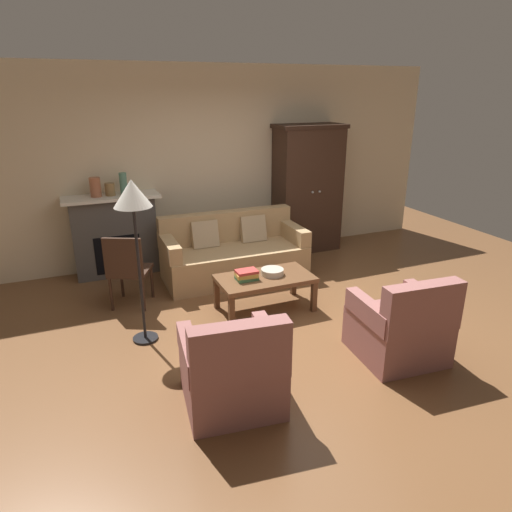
{
  "coord_description": "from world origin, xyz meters",
  "views": [
    {
      "loc": [
        -2.11,
        -4.04,
        2.47
      ],
      "look_at": [
        -0.07,
        0.8,
        0.55
      ],
      "focal_mm": 32.38,
      "sensor_mm": 36.0,
      "label": 1
    }
  ],
  "objects": [
    {
      "name": "ground_plane",
      "position": [
        0.0,
        0.0,
        0.0
      ],
      "size": [
        9.6,
        9.6,
        0.0
      ],
      "primitive_type": "plane",
      "color": "brown"
    },
    {
      "name": "back_wall",
      "position": [
        0.0,
        2.55,
        1.4
      ],
      "size": [
        7.2,
        0.1,
        2.8
      ],
      "primitive_type": "cube",
      "color": "beige",
      "rests_on": "ground"
    },
    {
      "name": "fireplace",
      "position": [
        -1.55,
        2.3,
        0.57
      ],
      "size": [
        1.26,
        0.48,
        1.12
      ],
      "color": "#4C4947",
      "rests_on": "ground"
    },
    {
      "name": "armoire",
      "position": [
        1.4,
        2.22,
        0.98
      ],
      "size": [
        1.06,
        0.57,
        1.96
      ],
      "color": "#382319",
      "rests_on": "ground"
    },
    {
      "name": "couch",
      "position": [
        -0.09,
        1.56,
        0.32
      ],
      "size": [
        1.93,
        0.88,
        0.86
      ],
      "color": "tan",
      "rests_on": "ground"
    },
    {
      "name": "coffee_table",
      "position": [
        -0.1,
        0.45,
        0.37
      ],
      "size": [
        1.1,
        0.6,
        0.42
      ],
      "color": "brown",
      "rests_on": "ground"
    },
    {
      "name": "fruit_bowl",
      "position": [
        0.0,
        0.47,
        0.46
      ],
      "size": [
        0.26,
        0.26,
        0.07
      ],
      "primitive_type": "cylinder",
      "color": "beige",
      "rests_on": "coffee_table"
    },
    {
      "name": "book_stack",
      "position": [
        -0.33,
        0.45,
        0.48
      ],
      "size": [
        0.25,
        0.19,
        0.11
      ],
      "color": "#427A4C",
      "rests_on": "coffee_table"
    },
    {
      "name": "mantel_vase_terracotta",
      "position": [
        -1.73,
        2.28,
        1.25
      ],
      "size": [
        0.14,
        0.14,
        0.25
      ],
      "primitive_type": "cylinder",
      "color": "#A86042",
      "rests_on": "fireplace"
    },
    {
      "name": "mantel_vase_bronze",
      "position": [
        -1.55,
        2.28,
        1.2
      ],
      "size": [
        0.13,
        0.13,
        0.17
      ],
      "primitive_type": "cylinder",
      "color": "olive",
      "rests_on": "fireplace"
    },
    {
      "name": "mantel_vase_jade",
      "position": [
        -1.37,
        2.28,
        1.27
      ],
      "size": [
        0.1,
        0.1,
        0.29
      ],
      "primitive_type": "cylinder",
      "color": "slate",
      "rests_on": "fireplace"
    },
    {
      "name": "armchair_near_left",
      "position": [
        -1.05,
        -1.04,
        0.32
      ],
      "size": [
        0.86,
        0.86,
        0.88
      ],
      "color": "#935B56",
      "rests_on": "ground"
    },
    {
      "name": "armchair_near_right",
      "position": [
        0.68,
        -0.99,
        0.32
      ],
      "size": [
        0.83,
        0.83,
        0.88
      ],
      "color": "#935B56",
      "rests_on": "ground"
    },
    {
      "name": "side_chair_wooden",
      "position": [
        -1.55,
        1.14,
        0.51
      ],
      "size": [
        0.59,
        0.59,
        0.9
      ],
      "color": "#382319",
      "rests_on": "ground"
    },
    {
      "name": "floor_lamp",
      "position": [
        -1.53,
        0.3,
        1.45
      ],
      "size": [
        0.36,
        0.36,
        1.68
      ],
      "color": "black",
      "rests_on": "ground"
    }
  ]
}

